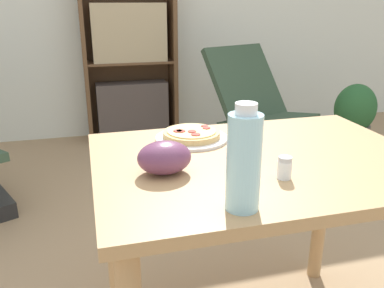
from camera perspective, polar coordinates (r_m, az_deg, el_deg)
name	(u,v)px	position (r m, az deg, el deg)	size (l,w,h in m)	color
dining_table	(259,193)	(1.34, 9.33, -6.78)	(1.03, 0.75, 0.76)	tan
pizza_on_plate	(192,136)	(1.43, -0.06, 1.20)	(0.25, 0.25, 0.04)	white
grape_bunch	(164,158)	(1.14, -3.93, -1.91)	(0.15, 0.12, 0.09)	#6B3856
drink_bottle	(244,161)	(0.93, 7.28, -2.38)	(0.08, 0.08, 0.26)	#A3DBEA
salt_shaker	(285,168)	(1.14, 12.87, -3.27)	(0.04, 0.04, 0.06)	white
lounge_chair_far	(258,126)	(3.23, 9.27, 2.46)	(0.79, 0.92, 0.88)	black
bookshelf	(130,69)	(3.74, -8.64, 10.40)	(0.81, 0.29, 1.40)	brown
potted_plant_floor	(354,115)	(3.79, 21.83, 3.77)	(0.37, 0.31, 0.55)	#70665B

